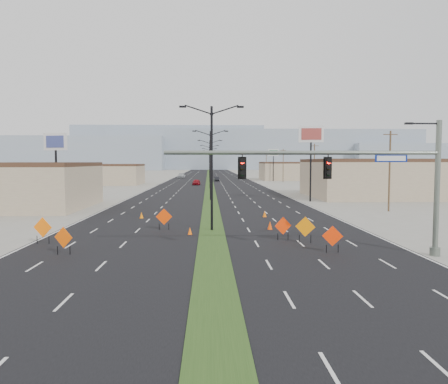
{
  "coord_description": "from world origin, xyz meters",
  "views": [
    {
      "loc": [
        -0.23,
        -23.16,
        5.59
      ],
      "look_at": [
        0.96,
        11.02,
        3.2
      ],
      "focal_mm": 35.0,
      "sensor_mm": 36.0,
      "label": 1
    }
  ],
  "objects_px": {
    "streetlight_1": "(210,163)",
    "construction_sign_3": "(283,227)",
    "car_mid": "(217,179)",
    "construction_sign_0": "(43,228)",
    "pole_sign_east_far": "(273,155)",
    "car_left": "(196,182)",
    "car_far": "(181,176)",
    "construction_sign_2": "(164,217)",
    "streetlight_0": "(212,164)",
    "cone_3": "(142,215)",
    "cone_2": "(265,214)",
    "streetlight_3": "(210,162)",
    "pole_sign_west": "(56,148)",
    "streetlight_2": "(210,162)",
    "streetlight_5": "(209,162)",
    "construction_sign_5": "(305,228)",
    "streetlight_4": "(209,162)",
    "streetlight_6": "(209,162)",
    "signal_mast": "(359,175)",
    "cone_0": "(190,231)",
    "construction_sign_1": "(63,238)",
    "cone_1": "(270,225)",
    "pole_sign_east_near": "(311,139)"
  },
  "relations": [
    {
      "from": "signal_mast",
      "to": "cone_2",
      "type": "height_order",
      "value": "signal_mast"
    },
    {
      "from": "streetlight_5",
      "to": "cone_3",
      "type": "relative_size",
      "value": 15.95
    },
    {
      "from": "pole_sign_west",
      "to": "construction_sign_5",
      "type": "bearing_deg",
      "value": -21.92
    },
    {
      "from": "car_left",
      "to": "cone_3",
      "type": "xyz_separation_m",
      "value": [
        -3.67,
        -60.79,
        -0.37
      ]
    },
    {
      "from": "signal_mast",
      "to": "cone_2",
      "type": "xyz_separation_m",
      "value": [
        -3.18,
        18.28,
        -4.47
      ]
    },
    {
      "from": "car_left",
      "to": "construction_sign_3",
      "type": "relative_size",
      "value": 2.41
    },
    {
      "from": "streetlight_6",
      "to": "cone_3",
      "type": "relative_size",
      "value": 15.95
    },
    {
      "from": "construction_sign_3",
      "to": "streetlight_2",
      "type": "bearing_deg",
      "value": 80.38
    },
    {
      "from": "construction_sign_5",
      "to": "pole_sign_east_far",
      "type": "distance_m",
      "value": 95.71
    },
    {
      "from": "car_left",
      "to": "cone_1",
      "type": "height_order",
      "value": "car_left"
    },
    {
      "from": "signal_mast",
      "to": "cone_1",
      "type": "height_order",
      "value": "signal_mast"
    },
    {
      "from": "construction_sign_2",
      "to": "construction_sign_5",
      "type": "bearing_deg",
      "value": -29.84
    },
    {
      "from": "streetlight_2",
      "to": "signal_mast",
      "type": "bearing_deg",
      "value": -82.61
    },
    {
      "from": "signal_mast",
      "to": "car_left",
      "type": "distance_m",
      "value": 79.49
    },
    {
      "from": "streetlight_1",
      "to": "streetlight_0",
      "type": "bearing_deg",
      "value": -90.0
    },
    {
      "from": "car_left",
      "to": "car_far",
      "type": "height_order",
      "value": "car_far"
    },
    {
      "from": "car_mid",
      "to": "car_far",
      "type": "bearing_deg",
      "value": 114.62
    },
    {
      "from": "cone_1",
      "to": "pole_sign_east_near",
      "type": "bearing_deg",
      "value": 69.86
    },
    {
      "from": "streetlight_1",
      "to": "construction_sign_1",
      "type": "distance_m",
      "value": 38.32
    },
    {
      "from": "car_mid",
      "to": "construction_sign_0",
      "type": "xyz_separation_m",
      "value": [
        -13.5,
        -94.99,
        0.44
      ]
    },
    {
      "from": "car_far",
      "to": "streetlight_0",
      "type": "bearing_deg",
      "value": -84.33
    },
    {
      "from": "streetlight_0",
      "to": "cone_3",
      "type": "relative_size",
      "value": 15.95
    },
    {
      "from": "streetlight_1",
      "to": "construction_sign_1",
      "type": "relative_size",
      "value": 5.89
    },
    {
      "from": "car_left",
      "to": "pole_sign_west",
      "type": "height_order",
      "value": "pole_sign_west"
    },
    {
      "from": "streetlight_1",
      "to": "pole_sign_east_far",
      "type": "relative_size",
      "value": 1.09
    },
    {
      "from": "construction_sign_5",
      "to": "cone_1",
      "type": "bearing_deg",
      "value": 128.49
    },
    {
      "from": "construction_sign_2",
      "to": "pole_sign_west",
      "type": "height_order",
      "value": "pole_sign_west"
    },
    {
      "from": "streetlight_4",
      "to": "pole_sign_west",
      "type": "height_order",
      "value": "streetlight_4"
    },
    {
      "from": "construction_sign_5",
      "to": "pole_sign_west",
      "type": "distance_m",
      "value": 31.63
    },
    {
      "from": "construction_sign_0",
      "to": "construction_sign_5",
      "type": "relative_size",
      "value": 1.0
    },
    {
      "from": "streetlight_1",
      "to": "streetlight_2",
      "type": "distance_m",
      "value": 28.0
    },
    {
      "from": "streetlight_1",
      "to": "construction_sign_3",
      "type": "relative_size",
      "value": 5.99
    },
    {
      "from": "streetlight_3",
      "to": "pole_sign_west",
      "type": "height_order",
      "value": "streetlight_3"
    },
    {
      "from": "streetlight_6",
      "to": "construction_sign_1",
      "type": "height_order",
      "value": "streetlight_6"
    },
    {
      "from": "streetlight_6",
      "to": "construction_sign_0",
      "type": "relative_size",
      "value": 5.47
    },
    {
      "from": "construction_sign_5",
      "to": "car_far",
      "type": "bearing_deg",
      "value": 121.64
    },
    {
      "from": "streetlight_2",
      "to": "cone_0",
      "type": "bearing_deg",
      "value": -91.67
    },
    {
      "from": "car_left",
      "to": "pole_sign_east_far",
      "type": "height_order",
      "value": "pole_sign_east_far"
    },
    {
      "from": "construction_sign_1",
      "to": "cone_2",
      "type": "distance_m",
      "value": 22.45
    },
    {
      "from": "construction_sign_5",
      "to": "cone_2",
      "type": "distance_m",
      "value": 14.13
    },
    {
      "from": "streetlight_4",
      "to": "pole_sign_east_near",
      "type": "xyz_separation_m",
      "value": [
        14.0,
        -86.62,
        3.26
      ]
    },
    {
      "from": "streetlight_5",
      "to": "streetlight_6",
      "type": "distance_m",
      "value": 28.0
    },
    {
      "from": "streetlight_0",
      "to": "streetlight_2",
      "type": "distance_m",
      "value": 56.0
    },
    {
      "from": "car_far",
      "to": "car_mid",
      "type": "bearing_deg",
      "value": -62.3
    },
    {
      "from": "construction_sign_2",
      "to": "pole_sign_east_far",
      "type": "relative_size",
      "value": 0.19
    },
    {
      "from": "streetlight_2",
      "to": "cone_2",
      "type": "bearing_deg",
      "value": -83.57
    },
    {
      "from": "streetlight_0",
      "to": "signal_mast",
      "type": "bearing_deg",
      "value": -49.46
    },
    {
      "from": "streetlight_2",
      "to": "car_far",
      "type": "relative_size",
      "value": 1.78
    },
    {
      "from": "streetlight_3",
      "to": "car_far",
      "type": "bearing_deg",
      "value": 108.63
    },
    {
      "from": "construction_sign_3",
      "to": "cone_2",
      "type": "relative_size",
      "value": 2.58
    }
  ]
}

